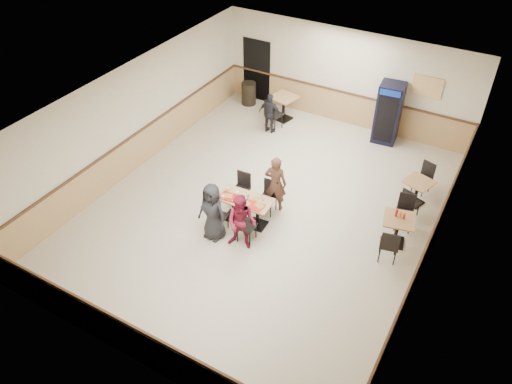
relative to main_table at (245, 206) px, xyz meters
The scene contains 20 objects.
ground 0.85m from the main_table, 73.37° to the left, with size 10.00×10.00×0.00m, color beige.
room_shell 3.79m from the main_table, 58.48° to the left, with size 10.00×10.00×10.00m.
main_table is the anchor object (origin of this frame).
main_chairs 0.05m from the main_table, behind, with size 1.24×1.59×0.89m.
diner_woman_left 0.94m from the main_table, 114.84° to the right, with size 0.73×0.47×1.49m, color black.
diner_woman_right 0.90m from the main_table, 64.56° to the right, with size 0.70×0.54×1.43m, color maroon.
diner_man_opposite 0.95m from the main_table, 65.16° to the left, with size 0.55×0.36×1.52m, color #4F2F21.
lone_diner 4.24m from the main_table, 110.29° to the left, with size 0.75×0.31×1.28m, color black.
tabletop_clutter 0.27m from the main_table, 107.90° to the right, with size 1.15×0.59×0.12m.
side_table_near 3.55m from the main_table, 17.45° to the left, with size 0.82×0.82×0.73m.
side_table_near_chair_south 3.43m from the main_table, ahead, with size 0.43×0.43×0.93m, color black, non-canonical shape.
side_table_near_chair_north 3.77m from the main_table, 25.97° to the left, with size 0.43×0.43×0.93m, color black, non-canonical shape.
side_table_far 4.36m from the main_table, 38.93° to the left, with size 0.81×0.81×0.68m.
side_table_far_chair_south 4.04m from the main_table, 32.88° to the left, with size 0.40×0.40×0.87m, color black, non-canonical shape.
side_table_far_chair_north 4.72m from the main_table, 44.10° to the left, with size 0.40×0.40×0.87m, color black, non-canonical shape.
condiment_caddy 3.56m from the main_table, 18.37° to the left, with size 0.23×0.06×0.20m.
back_table 5.10m from the main_table, 106.75° to the left, with size 0.89×0.89×0.80m.
back_table_chair_lone 4.49m from the main_table, 109.11° to the left, with size 0.47×0.47×1.01m, color black, non-canonical shape.
pepsi_cooler 5.57m from the main_table, 71.63° to the left, with size 0.76×0.76×1.83m.
trash_bin 6.01m from the main_table, 119.47° to the left, with size 0.48×0.48×0.76m, color black.
Camera 1 is at (4.54, -8.50, 8.12)m, focal length 35.00 mm.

